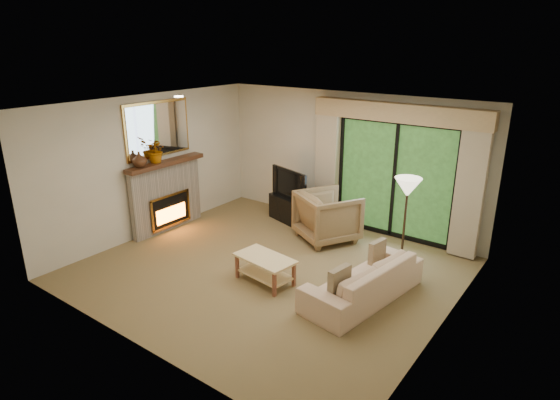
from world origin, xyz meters
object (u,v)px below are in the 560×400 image
Objects in this scene: media_console at (293,209)px; coffee_table at (265,270)px; sofa at (363,279)px; armchair at (327,216)px.

coffee_table is at bearing -47.60° from media_console.
coffee_table is (-1.40, -0.46, -0.08)m from sofa.
coffee_table is (1.10, -2.31, -0.05)m from media_console.
media_console reaches higher than coffee_table.
coffee_table is at bearing 121.75° from armchair.
sofa is at bearing -19.41° from media_console.
media_console is 1.03× the size of armchair.
armchair is (1.02, -0.36, 0.20)m from media_console.
armchair reaches higher than media_console.
armchair is at bearing -126.05° from sofa.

